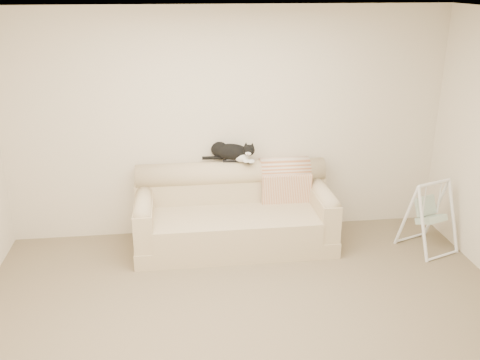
{
  "coord_description": "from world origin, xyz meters",
  "views": [
    {
      "loc": [
        -0.61,
        -3.85,
        2.85
      ],
      "look_at": [
        0.04,
        1.27,
        0.9
      ],
      "focal_mm": 40.0,
      "sensor_mm": 36.0,
      "label": 1
    }
  ],
  "objects_px": {
    "sofa": "(234,215)",
    "remote_a": "(231,161)",
    "remote_b": "(246,161)",
    "baby_swing": "(429,215)",
    "tuxedo_cat": "(232,152)"
  },
  "relations": [
    {
      "from": "sofa",
      "to": "baby_swing",
      "type": "height_order",
      "value": "sofa"
    },
    {
      "from": "remote_a",
      "to": "tuxedo_cat",
      "type": "xyz_separation_m",
      "value": [
        0.01,
        0.01,
        0.1
      ]
    },
    {
      "from": "remote_a",
      "to": "baby_swing",
      "type": "bearing_deg",
      "value": -16.99
    },
    {
      "from": "sofa",
      "to": "remote_a",
      "type": "distance_m",
      "value": 0.61
    },
    {
      "from": "tuxedo_cat",
      "to": "baby_swing",
      "type": "xyz_separation_m",
      "value": [
        2.12,
        -0.66,
        -0.61
      ]
    },
    {
      "from": "remote_a",
      "to": "tuxedo_cat",
      "type": "relative_size",
      "value": 0.31
    },
    {
      "from": "remote_b",
      "to": "remote_a",
      "type": "bearing_deg",
      "value": 165.82
    },
    {
      "from": "sofa",
      "to": "remote_b",
      "type": "relative_size",
      "value": 14.18
    },
    {
      "from": "remote_b",
      "to": "tuxedo_cat",
      "type": "bearing_deg",
      "value": 161.02
    },
    {
      "from": "remote_a",
      "to": "remote_b",
      "type": "distance_m",
      "value": 0.17
    },
    {
      "from": "remote_b",
      "to": "tuxedo_cat",
      "type": "xyz_separation_m",
      "value": [
        -0.16,
        0.05,
        0.1
      ]
    },
    {
      "from": "baby_swing",
      "to": "sofa",
      "type": "bearing_deg",
      "value": 169.41
    },
    {
      "from": "remote_a",
      "to": "tuxedo_cat",
      "type": "distance_m",
      "value": 0.1
    },
    {
      "from": "remote_b",
      "to": "baby_swing",
      "type": "relative_size",
      "value": 0.19
    },
    {
      "from": "remote_b",
      "to": "baby_swing",
      "type": "bearing_deg",
      "value": -17.23
    }
  ]
}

